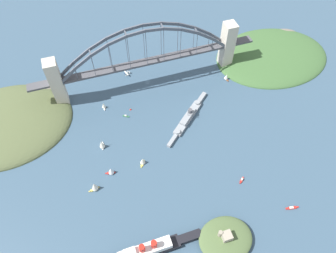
{
  "coord_description": "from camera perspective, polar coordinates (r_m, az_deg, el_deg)",
  "views": [
    {
      "loc": [
        63.87,
        270.78,
        277.35
      ],
      "look_at": [
        0.0,
        78.51,
        8.0
      ],
      "focal_mm": 34.08,
      "sensor_mm": 36.0,
      "label": 1
    }
  ],
  "objects": [
    {
      "name": "small_boat_1",
      "position": [
        319.53,
        13.05,
        -9.3
      ],
      "size": [
        7.05,
        6.28,
        2.32
      ],
      "color": "#B2231E",
      "rests_on": "ground"
    },
    {
      "name": "channel_marker_buoy",
      "position": [
        363.57,
        -6.73,
        3.12
      ],
      "size": [
        2.2,
        2.2,
        2.75
      ],
      "color": "red",
      "rests_on": "ground"
    },
    {
      "name": "headland_west_shore",
      "position": [
        448.37,
        18.11,
        11.96
      ],
      "size": [
        148.61,
        114.26,
        17.65
      ],
      "color": "#3D6033",
      "rests_on": "ground"
    },
    {
      "name": "seaplane_taxiing_near_bridge",
      "position": [
        402.97,
        -7.41,
        9.45
      ],
      "size": [
        7.72,
        10.54,
        4.96
      ],
      "color": "#B7B7B2",
      "rests_on": "ground"
    },
    {
      "name": "ocean_liner",
      "position": [
        282.72,
        -4.01,
        -21.32
      ],
      "size": [
        99.22,
        11.32,
        19.88
      ],
      "color": "black",
      "rests_on": "ground"
    },
    {
      "name": "small_boat_6",
      "position": [
        333.94,
        -11.75,
        -3.1
      ],
      "size": [
        6.52,
        10.18,
        12.04
      ],
      "color": "silver",
      "rests_on": "ground"
    },
    {
      "name": "seaplane_second_in_formation",
      "position": [
        409.55,
        -11.75,
        9.58
      ],
      "size": [
        11.65,
        8.91,
        5.17
      ],
      "color": "#B7B7B2",
      "rests_on": "ground"
    },
    {
      "name": "small_boat_7",
      "position": [
        320.31,
        21.28,
        -13.39
      ],
      "size": [
        12.22,
        3.72,
        1.97
      ],
      "color": "#B2231E",
      "rests_on": "ground"
    },
    {
      "name": "harbor_arch_bridge",
      "position": [
        370.53,
        -3.91,
        11.57
      ],
      "size": [
        264.01,
        15.51,
        78.77
      ],
      "color": "beige",
      "rests_on": "ground"
    },
    {
      "name": "small_boat_0",
      "position": [
        358.16,
        -7.53,
        1.87
      ],
      "size": [
        7.07,
        4.97,
        2.19
      ],
      "color": "#2D6B3D",
      "rests_on": "ground"
    },
    {
      "name": "small_boat_2",
      "position": [
        318.71,
        -4.57,
        -6.15
      ],
      "size": [
        7.3,
        8.66,
        9.59
      ],
      "color": "gold",
      "rests_on": "ground"
    },
    {
      "name": "naval_cruiser",
      "position": [
        352.16,
        3.59,
        1.68
      ],
      "size": [
        67.04,
        60.75,
        16.68
      ],
      "color": "gray",
      "rests_on": "ground"
    },
    {
      "name": "small_boat_3",
      "position": [
        368.18,
        -11.44,
        3.69
      ],
      "size": [
        4.57,
        7.82,
        8.24
      ],
      "color": "silver",
      "rests_on": "ground"
    },
    {
      "name": "small_boat_4",
      "position": [
        316.83,
        -10.19,
        -7.79
      ],
      "size": [
        9.93,
        6.39,
        10.05
      ],
      "color": "#B2231E",
      "rests_on": "ground"
    },
    {
      "name": "fort_island_mid_harbor",
      "position": [
        290.4,
        10.26,
        -19.14
      ],
      "size": [
        46.66,
        39.22,
        15.19
      ],
      "color": "#4C6038",
      "rests_on": "ground"
    },
    {
      "name": "small_boat_8",
      "position": [
        310.73,
        -13.04,
        -10.37
      ],
      "size": [
        10.82,
        6.9,
        12.41
      ],
      "color": "gold",
      "rests_on": "ground"
    },
    {
      "name": "small_boat_5",
      "position": [
        398.43,
        10.38,
        8.74
      ],
      "size": [
        5.57,
        8.14,
        8.96
      ],
      "color": "brown",
      "rests_on": "ground"
    },
    {
      "name": "headland_east_shore",
      "position": [
        391.22,
        -26.65,
        0.5
      ],
      "size": [
        142.77,
        118.75,
        23.41
      ],
      "color": "#515B38",
      "rests_on": "ground"
    },
    {
      "name": "ground_plane",
      "position": [
        392.84,
        -3.65,
        8.01
      ],
      "size": [
        1400.0,
        1400.0,
        0.0
      ],
      "primitive_type": "plane",
      "color": "#385166"
    }
  ]
}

